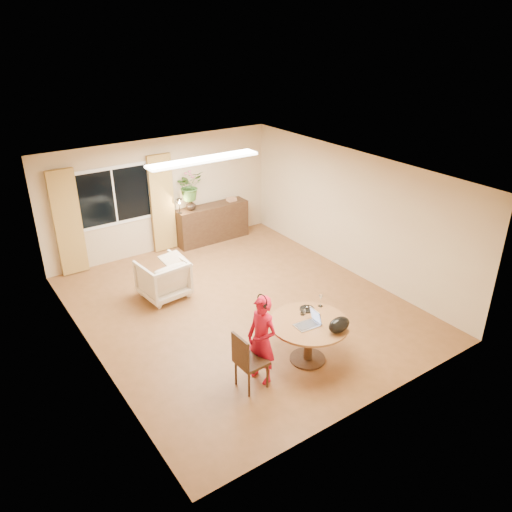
{
  "coord_description": "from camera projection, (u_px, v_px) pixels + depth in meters",
  "views": [
    {
      "loc": [
        -4.35,
        -6.84,
        4.94
      ],
      "look_at": [
        0.22,
        -0.2,
        1.08
      ],
      "focal_mm": 35.0,
      "sensor_mm": 36.0,
      "label": 1
    }
  ],
  "objects": [
    {
      "name": "book_stack",
      "position": [
        232.0,
        199.0,
        12.14
      ],
      "size": [
        0.23,
        0.17,
        0.09
      ],
      "primitive_type": null,
      "rotation": [
        0.0,
        0.0,
        -0.04
      ],
      "color": "#9A6A4E",
      "rests_on": "sideboard"
    },
    {
      "name": "dining_chair",
      "position": [
        252.0,
        360.0,
        7.21
      ],
      "size": [
        0.46,
        0.43,
        0.94
      ],
      "primitive_type": null,
      "rotation": [
        0.0,
        0.0,
        0.04
      ],
      "color": "black",
      "rests_on": "floor"
    },
    {
      "name": "wall_left",
      "position": [
        86.0,
        286.0,
        7.48
      ],
      "size": [
        0.0,
        6.5,
        6.5
      ],
      "primitive_type": "plane",
      "rotation": [
        1.57,
        0.0,
        1.57
      ],
      "color": "tan",
      "rests_on": "floor"
    },
    {
      "name": "desk_lamp",
      "position": [
        179.0,
        206.0,
        11.32
      ],
      "size": [
        0.16,
        0.16,
        0.36
      ],
      "primitive_type": null,
      "rotation": [
        0.0,
        0.0,
        -0.12
      ],
      "color": "black",
      "rests_on": "sideboard"
    },
    {
      "name": "curtain_right",
      "position": [
        162.0,
        204.0,
        11.27
      ],
      "size": [
        0.55,
        0.08,
        2.25
      ],
      "primitive_type": "cube",
      "color": "olive",
      "rests_on": "wall_back"
    },
    {
      "name": "laptop",
      "position": [
        307.0,
        319.0,
        7.53
      ],
      "size": [
        0.39,
        0.27,
        0.25
      ],
      "primitive_type": null,
      "rotation": [
        0.0,
        0.0,
        -0.06
      ],
      "color": "#B7B7BC",
      "rests_on": "dining_table"
    },
    {
      "name": "ceiling_panel",
      "position": [
        204.0,
        160.0,
        9.23
      ],
      "size": [
        2.2,
        0.35,
        0.05
      ],
      "primitive_type": "cube",
      "color": "white",
      "rests_on": "ceiling"
    },
    {
      "name": "dining_table",
      "position": [
        309.0,
        330.0,
        7.74
      ],
      "size": [
        1.24,
        1.24,
        0.71
      ],
      "color": "brown",
      "rests_on": "floor"
    },
    {
      "name": "handbag",
      "position": [
        339.0,
        325.0,
        7.38
      ],
      "size": [
        0.41,
        0.29,
        0.25
      ],
      "primitive_type": null,
      "rotation": [
        0.0,
        0.0,
        0.21
      ],
      "color": "black",
      "rests_on": "dining_table"
    },
    {
      "name": "ceiling",
      "position": [
        239.0,
        173.0,
        8.32
      ],
      "size": [
        6.5,
        6.5,
        0.0
      ],
      "primitive_type": "plane",
      "rotation": [
        3.14,
        0.0,
        0.0
      ],
      "color": "white",
      "rests_on": "wall_back"
    },
    {
      "name": "armchair",
      "position": [
        163.0,
        278.0,
        9.64
      ],
      "size": [
        0.91,
        0.93,
        0.77
      ],
      "primitive_type": "imported",
      "rotation": [
        0.0,
        0.0,
        3.24
      ],
      "color": "beige",
      "rests_on": "floor"
    },
    {
      "name": "wall_right",
      "position": [
        352.0,
        213.0,
        10.29
      ],
      "size": [
        0.0,
        6.5,
        6.5
      ],
      "primitive_type": "plane",
      "rotation": [
        1.57,
        0.0,
        -1.57
      ],
      "color": "tan",
      "rests_on": "floor"
    },
    {
      "name": "pot_lid",
      "position": [
        307.0,
        309.0,
        8.0
      ],
      "size": [
        0.25,
        0.25,
        0.04
      ],
      "primitive_type": null,
      "rotation": [
        0.0,
        0.0,
        -0.04
      ],
      "color": "white",
      "rests_on": "dining_table"
    },
    {
      "name": "sideboard",
      "position": [
        212.0,
        223.0,
        12.07
      ],
      "size": [
        1.81,
        0.44,
        0.9
      ],
      "primitive_type": "cube",
      "color": "black",
      "rests_on": "floor"
    },
    {
      "name": "floor",
      "position": [
        241.0,
        306.0,
        9.44
      ],
      "size": [
        6.5,
        6.5,
        0.0
      ],
      "primitive_type": "plane",
      "color": "brown",
      "rests_on": "ground"
    },
    {
      "name": "tumbler",
      "position": [
        303.0,
        311.0,
        7.85
      ],
      "size": [
        0.1,
        0.1,
        0.12
      ],
      "primitive_type": null,
      "rotation": [
        0.0,
        0.0,
        0.26
      ],
      "color": "white",
      "rests_on": "dining_table"
    },
    {
      "name": "wall_back",
      "position": [
        162.0,
        195.0,
        11.3
      ],
      "size": [
        5.5,
        0.0,
        5.5
      ],
      "primitive_type": "plane",
      "rotation": [
        1.57,
        0.0,
        0.0
      ],
      "color": "tan",
      "rests_on": "floor"
    },
    {
      "name": "vase",
      "position": [
        191.0,
        205.0,
        11.54
      ],
      "size": [
        0.27,
        0.27,
        0.25
      ],
      "primitive_type": "imported",
      "rotation": [
        0.0,
        0.0,
        0.12
      ],
      "color": "black",
      "rests_on": "sideboard"
    },
    {
      "name": "child",
      "position": [
        262.0,
        340.0,
        7.27
      ],
      "size": [
        0.57,
        0.44,
        1.4
      ],
      "primitive_type": "imported",
      "rotation": [
        0.0,
        0.0,
        -1.35
      ],
      "color": "red",
      "rests_on": "floor"
    },
    {
      "name": "window",
      "position": [
        114.0,
        196.0,
        10.63
      ],
      "size": [
        1.7,
        0.03,
        1.3
      ],
      "color": "white",
      "rests_on": "wall_back"
    },
    {
      "name": "curtain_left",
      "position": [
        68.0,
        223.0,
        10.19
      ],
      "size": [
        0.55,
        0.08,
        2.25
      ],
      "primitive_type": "cube",
      "color": "olive",
      "rests_on": "wall_back"
    },
    {
      "name": "bouquet",
      "position": [
        189.0,
        186.0,
        11.34
      ],
      "size": [
        0.71,
        0.65,
        0.66
      ],
      "primitive_type": "imported",
      "rotation": [
        0.0,
        0.0,
        0.26
      ],
      "color": "#346626",
      "rests_on": "vase"
    },
    {
      "name": "wine_glass",
      "position": [
        321.0,
        301.0,
        8.05
      ],
      "size": [
        0.07,
        0.07,
        0.21
      ],
      "primitive_type": null,
      "rotation": [
        0.0,
        0.0,
        -0.02
      ],
      "color": "white",
      "rests_on": "dining_table"
    },
    {
      "name": "throw",
      "position": [
        175.0,
        258.0,
        9.55
      ],
      "size": [
        0.53,
        0.61,
        0.03
      ],
      "primitive_type": null,
      "rotation": [
        0.0,
        0.0,
        0.15
      ],
      "color": "beige",
      "rests_on": "armchair"
    }
  ]
}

